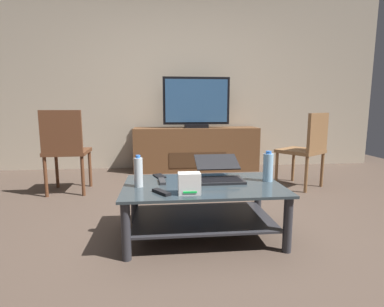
# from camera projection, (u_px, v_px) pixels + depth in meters

# --- Properties ---
(ground_plane) EXTENTS (7.68, 7.68, 0.00)m
(ground_plane) POSITION_uv_depth(u_px,v_px,m) (195.00, 230.00, 2.35)
(ground_plane) COLOR #4C3D33
(back_wall) EXTENTS (6.40, 0.12, 2.80)m
(back_wall) POSITION_uv_depth(u_px,v_px,m) (177.00, 77.00, 4.63)
(back_wall) COLOR #B2A38C
(back_wall) RESTS_ON ground
(coffee_table) EXTENTS (1.14, 0.71, 0.40)m
(coffee_table) POSITION_uv_depth(u_px,v_px,m) (203.00, 201.00, 2.20)
(coffee_table) COLOR #2D383D
(coffee_table) RESTS_ON ground
(media_cabinet) EXTENTS (1.84, 0.44, 0.64)m
(media_cabinet) POSITION_uv_depth(u_px,v_px,m) (196.00, 149.00, 4.51)
(media_cabinet) COLOR brown
(media_cabinet) RESTS_ON ground
(television) EXTENTS (0.98, 0.20, 0.74)m
(television) POSITION_uv_depth(u_px,v_px,m) (196.00, 103.00, 4.39)
(television) COLOR black
(television) RESTS_ON media_cabinet
(dining_chair) EXTENTS (0.61, 0.61, 0.89)m
(dining_chair) POSITION_uv_depth(u_px,v_px,m) (307.00, 146.00, 3.50)
(dining_chair) COLOR brown
(dining_chair) RESTS_ON ground
(side_chair) EXTENTS (0.45, 0.45, 0.92)m
(side_chair) POSITION_uv_depth(u_px,v_px,m) (65.00, 147.00, 3.25)
(side_chair) COLOR #59331E
(side_chair) RESTS_ON ground
(laptop) EXTENTS (0.35, 0.38, 0.17)m
(laptop) POSITION_uv_depth(u_px,v_px,m) (219.00, 173.00, 2.32)
(laptop) COLOR black
(laptop) RESTS_ON coffee_table
(router_box) EXTENTS (0.14, 0.10, 0.14)m
(router_box) POSITION_uv_depth(u_px,v_px,m) (189.00, 183.00, 1.94)
(router_box) COLOR white
(router_box) RESTS_ON coffee_table
(water_bottle_near) EXTENTS (0.06, 0.06, 0.23)m
(water_bottle_near) POSITION_uv_depth(u_px,v_px,m) (138.00, 172.00, 2.10)
(water_bottle_near) COLOR silver
(water_bottle_near) RESTS_ON coffee_table
(water_bottle_far) EXTENTS (0.08, 0.08, 0.23)m
(water_bottle_far) POSITION_uv_depth(u_px,v_px,m) (268.00, 167.00, 2.26)
(water_bottle_far) COLOR #99C6E5
(water_bottle_far) RESTS_ON coffee_table
(cell_phone) EXTENTS (0.11, 0.16, 0.01)m
(cell_phone) POSITION_uv_depth(u_px,v_px,m) (159.00, 176.00, 2.42)
(cell_phone) COLOR black
(cell_phone) RESTS_ON coffee_table
(tv_remote) EXTENTS (0.06, 0.16, 0.02)m
(tv_remote) POSITION_uv_depth(u_px,v_px,m) (162.00, 181.00, 2.23)
(tv_remote) COLOR #2D2D30
(tv_remote) RESTS_ON coffee_table
(soundbar_remote) EXTENTS (0.13, 0.16, 0.02)m
(soundbar_remote) POSITION_uv_depth(u_px,v_px,m) (161.00, 192.00, 1.95)
(soundbar_remote) COLOR black
(soundbar_remote) RESTS_ON coffee_table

